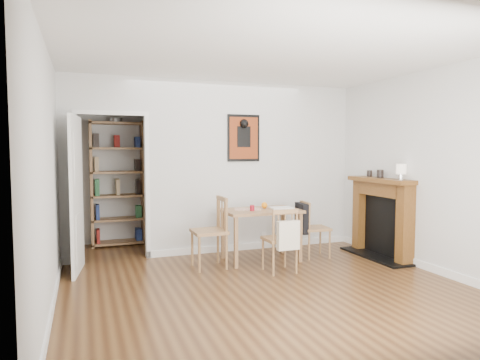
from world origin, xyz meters
name	(u,v)px	position (x,y,z in m)	size (l,w,h in m)	color
ground	(251,276)	(0.00, 0.00, 0.00)	(5.20, 5.20, 0.00)	brown
room_shell	(225,168)	(0.10, 1.34, 1.30)	(5.20, 5.20, 5.20)	silver
dining_table	(261,216)	(0.41, 0.67, 0.64)	(1.07, 0.68, 0.73)	olive
chair_left	(209,232)	(-0.38, 0.56, 0.47)	(0.48, 0.48, 0.95)	#9A7447
chair_right	(314,228)	(1.22, 0.58, 0.43)	(0.51, 0.45, 0.83)	#9A7447
chair_front	(280,239)	(0.41, 0.04, 0.42)	(0.42, 0.48, 0.83)	#9A7447
bookshelf	(118,184)	(-1.41, 2.40, 1.01)	(0.86, 0.34, 2.04)	olive
fireplace	(382,215)	(2.16, 0.25, 0.62)	(0.45, 1.25, 1.16)	brown
red_glass	(252,208)	(0.24, 0.58, 0.77)	(0.06, 0.06, 0.08)	maroon
orange_fruit	(264,205)	(0.50, 0.76, 0.77)	(0.09, 0.09, 0.09)	orange
placemat	(248,209)	(0.25, 0.75, 0.73)	(0.37, 0.28, 0.00)	beige
notebook	(281,208)	(0.73, 0.68, 0.74)	(0.32, 0.23, 0.02)	white
mantel_lamp	(401,170)	(2.14, -0.15, 1.29)	(0.14, 0.14, 0.22)	silver
ceramic_jar_a	(380,174)	(2.15, 0.31, 1.22)	(0.10, 0.10, 0.12)	black
ceramic_jar_b	(369,173)	(2.18, 0.59, 1.21)	(0.08, 0.08, 0.10)	black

